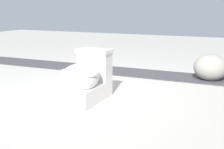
{
  "coord_description": "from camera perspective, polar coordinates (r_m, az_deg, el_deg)",
  "views": [
    {
      "loc": [
        2.85,
        1.45,
        0.96
      ],
      "look_at": [
        0.18,
        0.24,
        0.3
      ],
      "focal_mm": 50.0,
      "sensor_mm": 36.0,
      "label": 1
    }
  ],
  "objects": [
    {
      "name": "ground_plane",
      "position": [
        3.34,
        -2.49,
        -4.06
      ],
      "size": [
        14.0,
        14.0,
        0.0
      ],
      "primitive_type": "plane",
      "color": "#B7B2A8"
    },
    {
      "name": "gravel_strip",
      "position": [
        4.34,
        11.08,
        -0.3
      ],
      "size": [
        0.56,
        8.0,
        0.01
      ],
      "primitive_type": "cube",
      "color": "#423F44",
      "rests_on": "ground"
    },
    {
      "name": "toilet",
      "position": [
        3.16,
        -5.0,
        -0.93
      ],
      "size": [
        0.63,
        0.39,
        0.52
      ],
      "rotation": [
        0.0,
        0.0,
        -0.0
      ],
      "color": "white",
      "rests_on": "ground"
    },
    {
      "name": "boulder_near",
      "position": [
        4.2,
        17.61,
        1.24
      ],
      "size": [
        0.39,
        0.45,
        0.35
      ],
      "primitive_type": "ellipsoid",
      "rotation": [
        0.0,
        0.0,
        1.61
      ],
      "color": "gray",
      "rests_on": "ground"
    }
  ]
}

